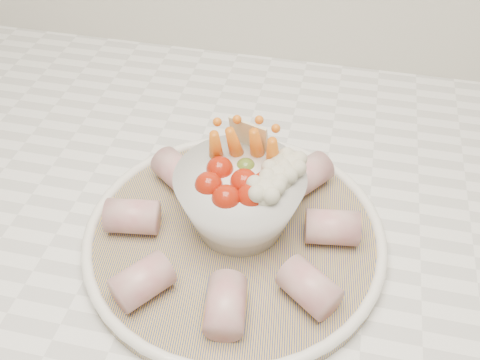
# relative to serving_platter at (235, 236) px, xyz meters

# --- Properties ---
(serving_platter) EXTENTS (0.36, 0.36, 0.02)m
(serving_platter) POSITION_rel_serving_platter_xyz_m (0.00, 0.00, 0.00)
(serving_platter) COLOR navy
(serving_platter) RESTS_ON kitchen_counter
(veggie_bowl) EXTENTS (0.14, 0.14, 0.11)m
(veggie_bowl) POSITION_rel_serving_platter_xyz_m (0.00, 0.02, 0.05)
(veggie_bowl) COLOR silver
(veggie_bowl) RESTS_ON serving_platter
(cured_meat_rolls) EXTENTS (0.27, 0.28, 0.04)m
(cured_meat_rolls) POSITION_rel_serving_platter_xyz_m (-0.00, 0.00, 0.02)
(cured_meat_rolls) COLOR #AE4F58
(cured_meat_rolls) RESTS_ON serving_platter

